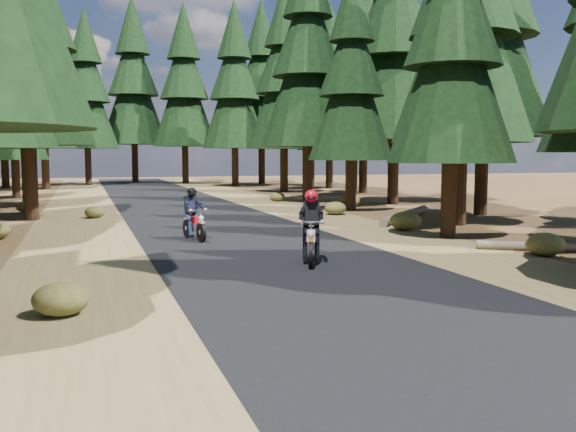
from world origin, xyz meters
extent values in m
plane|color=#482E19|center=(0.00, 0.00, 0.00)|extent=(120.00, 120.00, 0.00)
cube|color=black|center=(0.00, 5.00, 0.01)|extent=(6.00, 100.00, 0.01)
cube|color=brown|center=(-4.60, 5.00, 0.00)|extent=(3.20, 100.00, 0.01)
cube|color=brown|center=(4.60, 5.00, 0.00)|extent=(3.20, 100.00, 0.01)
cylinder|color=black|center=(6.06, 4.48, 2.26)|extent=(0.48, 0.48, 4.52)
cone|color=black|center=(6.06, 4.48, 5.08)|extent=(3.84, 3.84, 5.65)
cylinder|color=black|center=(8.28, 7.39, 2.92)|extent=(0.53, 0.53, 5.84)
cone|color=black|center=(8.28, 7.39, 6.57)|extent=(4.96, 4.96, 7.30)
cylinder|color=black|center=(11.21, 10.34, 3.22)|extent=(0.56, 0.56, 6.43)
cone|color=black|center=(11.21, 10.34, 7.24)|extent=(5.47, 5.47, 8.04)
cylinder|color=black|center=(-6.35, 13.89, 2.86)|extent=(0.53, 0.53, 5.72)
cone|color=black|center=(-6.35, 13.89, 6.43)|extent=(4.86, 4.86, 7.15)
cylinder|color=black|center=(6.98, 14.07, 2.25)|extent=(0.48, 0.48, 4.51)
cone|color=black|center=(6.98, 14.07, 5.07)|extent=(3.83, 3.83, 5.64)
cone|color=black|center=(6.98, 14.07, 7.10)|extent=(2.93, 2.93, 4.06)
cone|color=black|center=(6.98, 14.07, 9.13)|extent=(2.03, 2.03, 3.38)
cylinder|color=black|center=(10.48, 16.81, 3.24)|extent=(0.56, 0.56, 6.47)
cone|color=black|center=(10.48, 16.81, 7.28)|extent=(5.50, 5.50, 8.09)
cylinder|color=black|center=(-7.00, 20.76, 2.82)|extent=(0.53, 0.53, 5.64)
cone|color=black|center=(-7.00, 20.76, 6.34)|extent=(4.79, 4.79, 7.05)
cone|color=black|center=(-7.00, 20.76, 8.88)|extent=(3.67, 3.67, 5.08)
cylinder|color=black|center=(6.93, 19.74, 2.91)|extent=(0.53, 0.53, 5.83)
cone|color=black|center=(6.93, 19.74, 6.56)|extent=(4.95, 4.95, 7.29)
cone|color=black|center=(6.93, 19.74, 9.18)|extent=(3.79, 3.79, 5.25)
cylinder|color=black|center=(11.52, 24.15, 2.31)|extent=(0.48, 0.48, 4.61)
cone|color=black|center=(11.52, 24.15, 5.19)|extent=(3.92, 3.92, 5.77)
cone|color=black|center=(11.52, 24.15, 7.27)|extent=(3.00, 3.00, 4.15)
cone|color=black|center=(11.52, 24.15, 9.34)|extent=(2.08, 2.08, 3.46)
cylinder|color=black|center=(-8.12, 27.46, 2.21)|extent=(0.48, 0.48, 4.42)
cone|color=black|center=(-8.12, 27.46, 4.97)|extent=(3.76, 3.76, 5.52)
cone|color=black|center=(-8.12, 27.46, 6.96)|extent=(2.87, 2.87, 3.98)
cone|color=black|center=(-8.12, 27.46, 8.95)|extent=(1.99, 1.99, 3.31)
cylinder|color=black|center=(8.34, 28.41, 2.88)|extent=(0.53, 0.53, 5.76)
cone|color=black|center=(8.34, 28.41, 6.48)|extent=(4.90, 4.90, 7.21)
cone|color=black|center=(8.34, 28.41, 9.08)|extent=(3.75, 3.75, 5.19)
cone|color=black|center=(8.34, 28.41, 11.67)|extent=(2.59, 2.59, 4.32)
cylinder|color=black|center=(13.03, 32.09, 2.83)|extent=(0.53, 0.53, 5.66)
cone|color=black|center=(13.03, 32.09, 6.37)|extent=(4.81, 4.81, 7.07)
cone|color=black|center=(13.03, 32.09, 8.91)|extent=(3.68, 3.68, 5.09)
cone|color=black|center=(13.03, 32.09, 11.46)|extent=(2.55, 2.55, 4.24)
cylinder|color=black|center=(13.00, 26.00, 3.00)|extent=(0.54, 0.54, 6.00)
cone|color=black|center=(13.00, 26.00, 6.75)|extent=(5.10, 5.10, 7.50)
cone|color=black|center=(13.00, 26.00, 9.45)|extent=(3.90, 3.90, 5.40)
cone|color=black|center=(13.00, 26.00, 12.15)|extent=(2.70, 2.70, 4.50)
cylinder|color=black|center=(15.00, 18.00, 2.80)|extent=(0.52, 0.52, 5.60)
cone|color=black|center=(15.00, 18.00, 6.30)|extent=(4.76, 4.76, 7.00)
cone|color=black|center=(15.00, 18.00, 8.82)|extent=(3.64, 3.64, 5.04)
cylinder|color=black|center=(-7.00, 37.00, 3.20)|extent=(0.56, 0.56, 6.40)
cone|color=black|center=(-7.00, 37.00, 7.20)|extent=(5.44, 5.44, 8.00)
cone|color=black|center=(-7.00, 37.00, 10.08)|extent=(4.16, 4.16, 5.76)
cone|color=black|center=(-7.00, 37.00, 12.96)|extent=(2.88, 2.88, 4.80)
cylinder|color=black|center=(7.00, 37.00, 3.00)|extent=(0.54, 0.54, 6.00)
cone|color=black|center=(7.00, 37.00, 6.75)|extent=(5.10, 5.10, 7.50)
cone|color=black|center=(7.00, 37.00, 9.45)|extent=(3.90, 3.90, 5.40)
cone|color=black|center=(7.00, 37.00, 12.15)|extent=(2.70, 2.70, 4.50)
cylinder|color=black|center=(-10.00, 40.00, 3.40)|extent=(0.57, 0.57, 6.80)
cone|color=black|center=(-10.00, 40.00, 7.65)|extent=(5.78, 5.78, 8.50)
cone|color=black|center=(-10.00, 40.00, 10.71)|extent=(4.42, 4.42, 6.12)
cylinder|color=black|center=(10.00, 40.00, 3.20)|extent=(0.56, 0.56, 6.40)
cone|color=black|center=(10.00, 40.00, 7.20)|extent=(5.44, 5.44, 8.00)
cone|color=black|center=(10.00, 40.00, 10.08)|extent=(4.16, 4.16, 5.76)
cone|color=black|center=(10.00, 40.00, 12.96)|extent=(2.88, 2.88, 4.80)
cylinder|color=black|center=(-4.00, 43.00, 3.00)|extent=(0.54, 0.54, 6.00)
cone|color=black|center=(-4.00, 43.00, 6.75)|extent=(5.10, 5.10, 7.50)
cone|color=black|center=(-4.00, 43.00, 9.45)|extent=(3.90, 3.90, 5.40)
cone|color=black|center=(-4.00, 43.00, 12.15)|extent=(2.70, 2.70, 4.50)
cylinder|color=black|center=(4.00, 43.00, 3.20)|extent=(0.56, 0.56, 6.40)
cone|color=black|center=(4.00, 43.00, 7.20)|extent=(5.44, 5.44, 8.00)
cone|color=black|center=(4.00, 43.00, 10.08)|extent=(4.16, 4.16, 5.76)
cone|color=black|center=(4.00, 43.00, 12.96)|extent=(2.88, 2.88, 4.80)
cylinder|color=black|center=(0.00, 46.00, 3.40)|extent=(0.57, 0.57, 6.80)
cone|color=black|center=(0.00, 46.00, 7.65)|extent=(5.78, 5.78, 8.50)
cone|color=black|center=(0.00, 46.00, 10.71)|extent=(4.42, 4.42, 6.12)
cone|color=black|center=(0.00, 46.00, 13.77)|extent=(3.06, 3.06, 5.10)
cylinder|color=black|center=(13.00, 36.00, 3.00)|extent=(0.54, 0.54, 6.00)
cone|color=black|center=(13.00, 36.00, 6.75)|extent=(5.10, 5.10, 7.50)
cone|color=black|center=(13.00, 36.00, 9.45)|extent=(3.90, 3.90, 5.40)
cone|color=black|center=(13.00, 36.00, 12.15)|extent=(2.70, 2.70, 4.50)
cylinder|color=#4C4233|center=(7.52, 9.86, 0.16)|extent=(4.48, 4.85, 0.32)
cylinder|color=#4C4233|center=(7.18, 1.08, 0.12)|extent=(3.58, 2.26, 0.24)
ellipsoid|color=#474C1E|center=(5.46, 20.39, 0.24)|extent=(0.81, 0.81, 0.49)
ellipsoid|color=#474C1E|center=(7.62, 15.77, 0.31)|extent=(1.04, 1.04, 0.63)
ellipsoid|color=#474C1E|center=(-6.75, 16.98, 0.27)|extent=(0.91, 0.91, 0.55)
ellipsoid|color=#474C1E|center=(5.69, 6.49, 0.31)|extent=(1.04, 1.04, 0.62)
ellipsoid|color=#474C1E|center=(6.43, 0.64, 0.29)|extent=(0.96, 0.96, 0.58)
ellipsoid|color=#474C1E|center=(5.53, 12.28, 0.27)|extent=(0.91, 0.91, 0.55)
ellipsoid|color=#474C1E|center=(-4.84, -2.00, 0.26)|extent=(0.88, 0.88, 0.53)
ellipsoid|color=#474C1E|center=(-4.05, 13.87, 0.23)|extent=(0.76, 0.76, 0.46)
cube|color=black|center=(0.48, 1.25, 1.15)|extent=(0.44, 0.35, 0.55)
sphere|color=red|center=(0.48, 1.25, 1.55)|extent=(0.39, 0.39, 0.31)
cube|color=black|center=(-1.40, 6.12, 1.04)|extent=(0.38, 0.27, 0.50)
sphere|color=black|center=(-1.40, 6.12, 1.40)|extent=(0.33, 0.33, 0.28)
camera|label=1|loc=(-4.46, -12.42, 2.51)|focal=40.00mm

